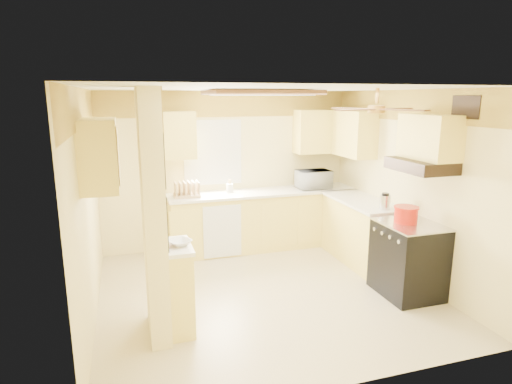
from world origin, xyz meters
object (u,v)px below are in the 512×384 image
object	(u,v)px
microwave	(314,179)
dutch_oven	(406,214)
bowl	(180,242)
stove	(408,259)
kettle	(385,202)

from	to	relation	value
microwave	dutch_oven	size ratio (longest dim) A/B	1.80
bowl	stove	bearing A→B (deg)	0.42
stove	dutch_oven	bearing A→B (deg)	119.26
stove	microwave	world-z (taller)	microwave
stove	kettle	xyz separation A→B (m)	(0.03, 0.60, 0.58)
microwave	bowl	size ratio (longest dim) A/B	2.39
microwave	dutch_oven	bearing A→B (deg)	97.26
kettle	stove	bearing A→B (deg)	-92.61
microwave	dutch_oven	xyz separation A→B (m)	(0.28, -2.05, -0.07)
bowl	dutch_oven	bearing A→B (deg)	1.71
bowl	kettle	world-z (taller)	kettle
bowl	microwave	bearing A→B (deg)	40.94
stove	microwave	xyz separation A→B (m)	(-0.32, 2.11, 0.63)
stove	microwave	size ratio (longest dim) A/B	1.71
stove	dutch_oven	distance (m)	0.56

